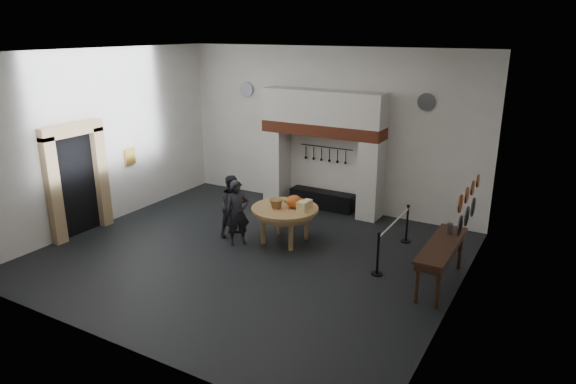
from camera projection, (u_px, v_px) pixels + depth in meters
The scene contains 39 objects.
floor at pixel (250, 255), 11.76m from camera, with size 9.00×8.00×0.02m, color black.
ceiling at pixel (245, 52), 10.38m from camera, with size 9.00×8.00×0.02m, color silver.
wall_back at pixel (328, 129), 14.38m from camera, with size 9.00×0.02×4.50m, color white.
wall_front at pixel (100, 216), 7.76m from camera, with size 9.00×0.02×4.50m, color white.
wall_left at pixel (103, 138), 13.20m from camera, with size 0.02×8.00×4.50m, color white.
wall_right at pixel (462, 191), 8.94m from camera, with size 0.02×8.00×4.50m, color white.
chimney_pier_left at pixel (277, 166), 15.14m from camera, with size 0.55×0.70×2.15m, color silver.
chimney_pier_right at pixel (371, 180), 13.75m from camera, with size 0.55×0.70×2.15m, color silver.
hearth_brick_band at pixel (323, 129), 14.07m from camera, with size 3.50×0.72×0.32m, color #9E442B.
chimney_hood at pixel (323, 107), 13.88m from camera, with size 3.50×0.70×0.90m, color silver.
iron_range at pixel (322, 199), 14.76m from camera, with size 1.90×0.45×0.50m, color black.
utensil_rail at pixel (326, 147), 14.46m from camera, with size 0.02×0.02×1.60m, color black.
door_recess at pixel (76, 185), 12.66m from camera, with size 0.04×1.10×2.50m, color black.
door_jamb_near at pixel (53, 192), 12.03m from camera, with size 0.22×0.30×2.60m, color tan.
door_jamb_far at pixel (101, 177), 13.18m from camera, with size 0.22×0.30×2.60m, color tan.
door_lintel at pixel (71, 130), 12.19m from camera, with size 0.22×1.70×0.30m, color tan.
wall_plaque at pixel (130, 157), 14.03m from camera, with size 0.05×0.34×0.44m, color gold.
work_table at pixel (285, 209), 12.24m from camera, with size 1.61×1.61×0.07m, color tan.
pumpkin at pixel (294, 201), 12.17m from camera, with size 0.36×0.36×0.31m, color #D4581D.
cheese_block_big at pixel (302, 207), 11.92m from camera, with size 0.22×0.22×0.24m, color #FADD95.
cheese_block_small at pixel (308, 204), 12.18m from camera, with size 0.18×0.18×0.20m, color #F2E290.
wicker_basket at pixel (276, 204), 12.15m from camera, with size 0.32×0.32×0.22m, color olive.
bread_loaf at pixel (289, 200), 12.55m from camera, with size 0.31×0.18×0.13m, color #AA7D3C.
visitor_near at pixel (237, 213), 12.12m from camera, with size 0.58×0.38×1.58m, color black.
visitor_far at pixel (234, 206), 12.64m from camera, with size 0.75×0.59×1.55m, color black.
side_table at pixel (442, 245), 10.14m from camera, with size 0.55×2.20×0.06m, color #3B2415.
pewter_jug at pixel (450, 228), 10.59m from camera, with size 0.12×0.12×0.22m, color #4A4A4F.
copper_pan_a at pixel (461, 204), 9.22m from camera, with size 0.34×0.34×0.03m, color #C6662D.
copper_pan_b at pixel (467, 195), 9.67m from camera, with size 0.32×0.32×0.03m, color #C6662D.
copper_pan_c at pixel (473, 188), 10.13m from camera, with size 0.30×0.30×0.03m, color #C6662D.
copper_pan_d at pixel (478, 181), 10.58m from camera, with size 0.28×0.28×0.03m, color #C6662D.
pewter_plate_left at pixel (460, 226), 9.54m from camera, with size 0.40×0.40×0.03m, color #4C4C51.
pewter_plate_mid at pixel (467, 216), 10.03m from camera, with size 0.40×0.40×0.03m, color #4C4C51.
pewter_plate_right at pixel (473, 207), 10.53m from camera, with size 0.40×0.40×0.03m, color #4C4C51.
pewter_plate_back_left at pixel (247, 90), 15.33m from camera, with size 0.44×0.44×0.03m, color #4C4C51.
pewter_plate_back_right at pixel (426, 102), 12.77m from camera, with size 0.44×0.44×0.03m, color #4C4C51.
barrier_post_near at pixel (378, 255), 10.68m from camera, with size 0.05×0.05×0.90m, color black.
barrier_post_far at pixel (407, 225), 12.33m from camera, with size 0.05×0.05×0.90m, color black.
barrier_rope at pixel (395, 222), 11.39m from camera, with size 0.04×0.04×2.00m, color silver.
Camera 1 is at (6.09, -8.91, 4.97)m, focal length 32.00 mm.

